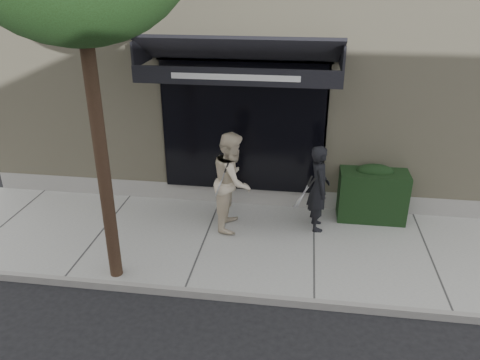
# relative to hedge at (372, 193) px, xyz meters

# --- Properties ---
(ground) EXTENTS (80.00, 80.00, 0.00)m
(ground) POSITION_rel_hedge_xyz_m (-1.10, -1.25, -0.66)
(ground) COLOR black
(ground) RESTS_ON ground
(sidewalk) EXTENTS (20.00, 3.00, 0.12)m
(sidewalk) POSITION_rel_hedge_xyz_m (-1.10, -1.25, -0.60)
(sidewalk) COLOR gray
(sidewalk) RESTS_ON ground
(curb) EXTENTS (20.00, 0.10, 0.14)m
(curb) POSITION_rel_hedge_xyz_m (-1.10, -2.80, -0.59)
(curb) COLOR gray
(curb) RESTS_ON ground
(building_facade) EXTENTS (14.30, 8.04, 5.64)m
(building_facade) POSITION_rel_hedge_xyz_m (-1.11, 3.71, 2.08)
(building_facade) COLOR tan
(building_facade) RESTS_ON ground
(hedge) EXTENTS (1.30, 0.70, 1.14)m
(hedge) POSITION_rel_hedge_xyz_m (0.00, 0.00, 0.00)
(hedge) COLOR black
(hedge) RESTS_ON sidewalk
(pedestrian_front) EXTENTS (0.70, 0.88, 1.66)m
(pedestrian_front) POSITION_rel_hedge_xyz_m (-1.07, -0.56, 0.29)
(pedestrian_front) COLOR black
(pedestrian_front) RESTS_ON sidewalk
(pedestrian_back) EXTENTS (0.72, 0.92, 1.88)m
(pedestrian_back) POSITION_rel_hedge_xyz_m (-2.66, -0.71, 0.40)
(pedestrian_back) COLOR beige
(pedestrian_back) RESTS_ON sidewalk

